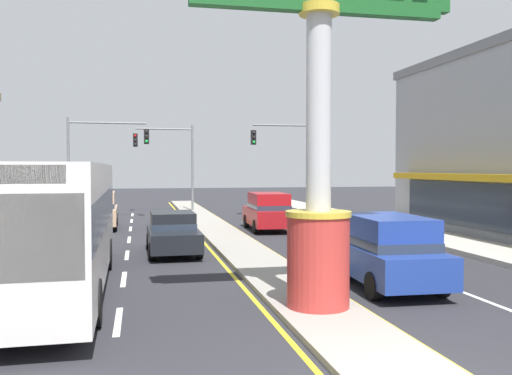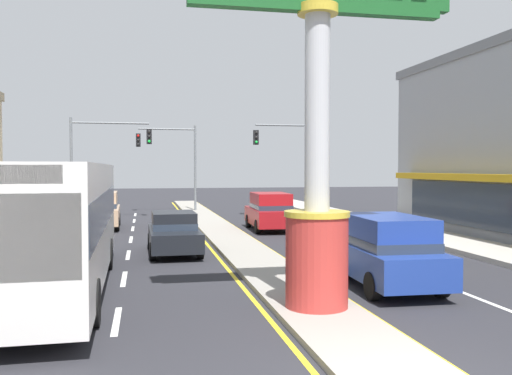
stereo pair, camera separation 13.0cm
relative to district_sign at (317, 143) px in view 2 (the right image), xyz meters
name	(u,v)px [view 2 (the right image)]	position (x,y,z in m)	size (l,w,h in m)	color
median_strip	(226,236)	(0.00, 13.44, -3.64)	(1.88, 52.00, 0.14)	gray
sidewalk_left	(7,247)	(-8.89, 11.44, -3.62)	(2.69, 60.00, 0.18)	#ADA89E
sidewalk_right	(426,236)	(8.89, 11.44, -3.62)	(2.69, 60.00, 0.18)	#ADA89E
lane_markings	(231,241)	(0.00, 12.09, -3.70)	(8.62, 52.00, 0.01)	silver
district_sign	(317,143)	(0.00, 0.00, 0.00)	(6.05, 1.42, 7.85)	#B7332D
traffic_light_left_side	(101,150)	(-6.17, 23.34, 0.54)	(4.86, 0.46, 6.20)	slate
traffic_light_right_side	(299,151)	(6.17, 22.96, 0.54)	(4.86, 0.46, 6.20)	slate
traffic_light_median_far	(174,153)	(-1.55, 27.95, 0.49)	(4.20, 0.46, 6.20)	slate
suv_near_right_lane	(270,211)	(2.59, 15.70, -2.72)	(2.09, 4.66, 1.90)	maroon
suv_far_right_lane	(385,250)	(2.59, 2.15, -2.72)	(2.10, 4.67, 1.90)	navy
bus_near_left_lane	(55,219)	(-5.89, 3.34, -1.84)	(2.70, 11.24, 3.26)	silver
suv_mid_left_lane	(100,210)	(-5.89, 18.36, -2.72)	(2.05, 4.64, 1.90)	tan
sedan_far_left_oncoming	(174,232)	(-2.59, 9.05, -2.92)	(1.88, 4.32, 1.53)	black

